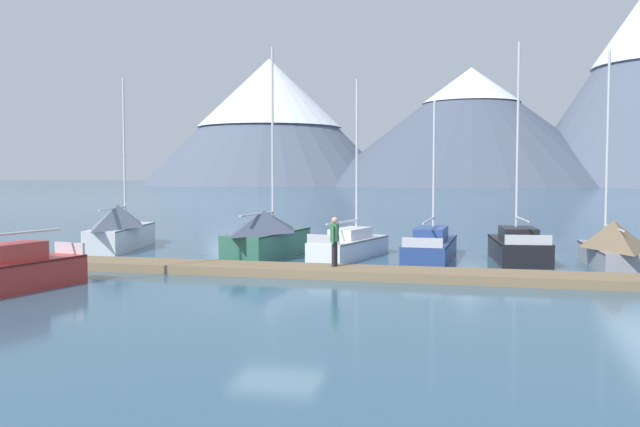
% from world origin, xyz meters
% --- Properties ---
extents(ground_plane, '(700.00, 700.00, 0.00)m').
position_xyz_m(ground_plane, '(0.00, 0.00, 0.00)').
color(ground_plane, '#335B75').
extents(mountain_west_summit, '(83.54, 83.54, 41.81)m').
position_xyz_m(mountain_west_summit, '(-57.98, 202.23, 22.33)').
color(mountain_west_summit, slate).
rests_on(mountain_west_summit, ground).
extents(mountain_central_massif, '(94.81, 94.81, 36.55)m').
position_xyz_m(mountain_central_massif, '(7.53, 200.08, 18.63)').
color(mountain_central_massif, '#4C566B').
rests_on(mountain_central_massif, ground).
extents(dock, '(24.59, 2.91, 0.30)m').
position_xyz_m(dock, '(0.00, 4.00, 0.15)').
color(dock, '#846B4C').
rests_on(dock, ground).
extents(sailboat_nearest_berth, '(2.58, 7.10, 7.91)m').
position_xyz_m(sailboat_nearest_berth, '(-10.33, 10.48, 0.99)').
color(sailboat_nearest_berth, silver).
rests_on(sailboat_nearest_berth, ground).
extents(sailboat_mid_dock_port, '(2.59, 6.46, 8.74)m').
position_xyz_m(sailboat_mid_dock_port, '(-2.75, 8.81, 0.94)').
color(sailboat_mid_dock_port, '#336B56').
rests_on(sailboat_mid_dock_port, ground).
extents(sailboat_mid_dock_starboard, '(2.87, 5.90, 7.41)m').
position_xyz_m(sailboat_mid_dock_starboard, '(0.70, 9.41, 0.52)').
color(sailboat_mid_dock_starboard, white).
rests_on(sailboat_mid_dock_starboard, ground).
extents(sailboat_far_berth, '(2.07, 7.00, 6.52)m').
position_xyz_m(sailboat_far_berth, '(3.92, 9.97, 0.50)').
color(sailboat_far_berth, navy).
rests_on(sailboat_far_berth, ground).
extents(sailboat_outer_slip, '(2.24, 5.89, 8.72)m').
position_xyz_m(sailboat_outer_slip, '(7.30, 9.88, 0.56)').
color(sailboat_outer_slip, black).
rests_on(sailboat_outer_slip, ground).
extents(sailboat_end_of_dock, '(1.81, 6.57, 8.12)m').
position_xyz_m(sailboat_end_of_dock, '(10.56, 8.50, 0.82)').
color(sailboat_end_of_dock, '#93939E').
rests_on(sailboat_end_of_dock, ground).
extents(person_on_dock, '(0.24, 0.59, 1.69)m').
position_xyz_m(person_on_dock, '(0.88, 4.23, 1.26)').
color(person_on_dock, '#232328').
rests_on(person_on_dock, dock).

